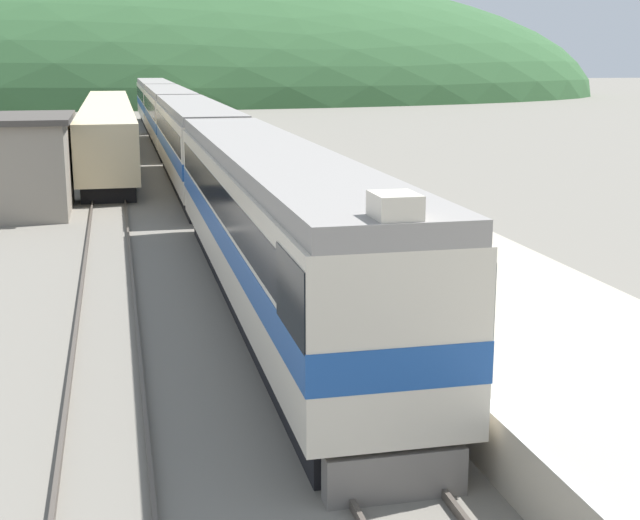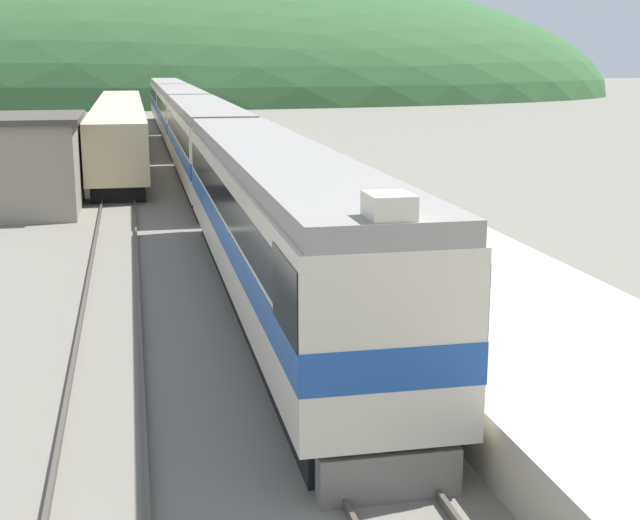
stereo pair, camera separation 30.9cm
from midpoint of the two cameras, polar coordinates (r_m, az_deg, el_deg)
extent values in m
cube|color=#4C443D|center=(70.29, -9.47, 7.50)|extent=(0.08, 180.00, 0.16)
cube|color=#4C443D|center=(70.37, -8.30, 7.55)|extent=(0.08, 180.00, 0.16)
cube|color=#4C443D|center=(70.24, -12.99, 7.35)|extent=(0.08, 180.00, 0.16)
cube|color=#4C443D|center=(70.23, -11.81, 7.40)|extent=(0.08, 180.00, 0.16)
cube|color=#B2A893|center=(50.97, -2.43, 6.21)|extent=(5.99, 140.00, 1.11)
cube|color=silver|center=(50.52, -5.67, 6.74)|extent=(0.24, 140.00, 0.01)
ellipsoid|color=#335B33|center=(145.27, -10.56, 10.14)|extent=(152.30, 68.54, 41.11)
cube|color=gray|center=(39.94, -19.24, 5.63)|extent=(5.94, 6.28, 3.86)
cube|color=#47423D|center=(39.76, -19.46, 8.56)|extent=(6.44, 6.78, 0.24)
cube|color=black|center=(23.66, -2.49, -1.99)|extent=(2.30, 20.64, 0.85)
cube|color=beige|center=(23.24, -2.53, 2.60)|extent=(2.80, 21.95, 3.00)
cube|color=#1E4C99|center=(23.28, -2.53, 2.02)|extent=(2.83, 21.97, 0.66)
cube|color=black|center=(23.13, -2.55, 4.20)|extent=(2.83, 20.64, 0.90)
cube|color=gray|center=(22.99, -2.57, 6.76)|extent=(2.63, 21.95, 0.40)
cube|color=black|center=(13.69, 4.19, -1.93)|extent=(2.84, 2.20, 1.20)
cube|color=beige|center=(12.76, 5.13, 3.48)|extent=(0.64, 0.80, 0.36)
cube|color=slate|center=(13.79, 5.10, -13.52)|extent=(2.19, 0.40, 0.77)
cube|color=black|center=(45.21, -7.10, 5.09)|extent=(2.30, 19.18, 0.85)
cube|color=beige|center=(44.99, -7.17, 7.52)|extent=(2.80, 20.41, 3.00)
cube|color=#1E4C99|center=(45.01, -7.16, 7.22)|extent=(2.83, 20.43, 0.66)
cube|color=black|center=(44.93, -7.19, 8.36)|extent=(2.83, 19.18, 0.90)
cube|color=gray|center=(44.86, -7.23, 9.68)|extent=(2.63, 20.41, 0.40)
cube|color=black|center=(66.34, -8.70, 7.52)|extent=(2.30, 19.18, 0.85)
cube|color=beige|center=(66.19, -8.76, 9.17)|extent=(2.80, 20.41, 3.00)
cube|color=#1E4C99|center=(66.20, -8.75, 8.97)|extent=(2.83, 20.43, 0.66)
cube|color=black|center=(66.15, -8.78, 9.74)|extent=(2.83, 19.18, 0.90)
cube|color=gray|center=(66.10, -8.81, 10.64)|extent=(2.63, 20.41, 0.40)
cube|color=black|center=(87.55, -9.53, 8.77)|extent=(2.30, 19.18, 0.85)
cube|color=beige|center=(87.44, -9.58, 10.02)|extent=(2.80, 20.41, 3.00)
cube|color=#1E4C99|center=(87.45, -9.57, 9.87)|extent=(2.83, 20.43, 0.66)
cube|color=black|center=(87.41, -9.60, 10.45)|extent=(2.83, 19.18, 0.90)
cube|color=gray|center=(87.37, -9.62, 11.13)|extent=(2.63, 20.41, 0.40)
cube|color=black|center=(59.92, -12.46, 6.77)|extent=(2.46, 37.40, 0.80)
cube|color=beige|center=(59.76, -12.54, 8.49)|extent=(2.90, 38.96, 2.81)
camera|label=1|loc=(0.15, -89.51, 0.11)|focal=50.00mm
camera|label=2|loc=(0.15, 90.49, -0.11)|focal=50.00mm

